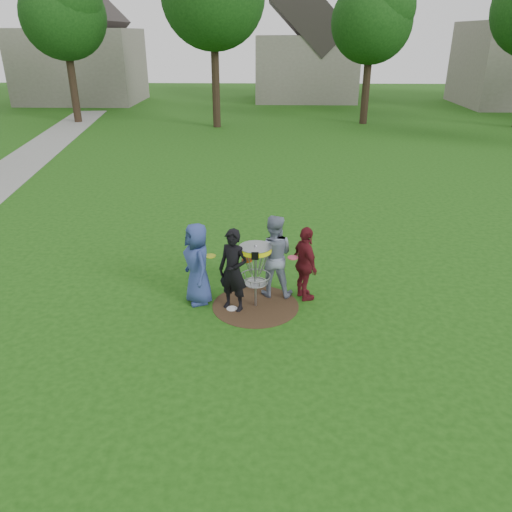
{
  "coord_description": "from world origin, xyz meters",
  "views": [
    {
      "loc": [
        0.29,
        -9.04,
        5.19
      ],
      "look_at": [
        0.0,
        0.3,
        1.0
      ],
      "focal_mm": 35.0,
      "sensor_mm": 36.0,
      "label": 1
    }
  ],
  "objects_px": {
    "player_black": "(233,270)",
    "player_maroon": "(305,264)",
    "player_blue": "(197,264)",
    "disc_golf_basket": "(256,261)",
    "player_grey": "(273,256)"
  },
  "relations": [
    {
      "from": "player_grey",
      "to": "player_black",
      "type": "bearing_deg",
      "value": 43.71
    },
    {
      "from": "player_blue",
      "to": "player_black",
      "type": "bearing_deg",
      "value": 42.82
    },
    {
      "from": "player_black",
      "to": "player_maroon",
      "type": "bearing_deg",
      "value": 43.71
    },
    {
      "from": "player_blue",
      "to": "disc_golf_basket",
      "type": "xyz_separation_m",
      "value": [
        1.2,
        -0.16,
        0.15
      ]
    },
    {
      "from": "player_grey",
      "to": "player_maroon",
      "type": "bearing_deg",
      "value": 169.83
    },
    {
      "from": "player_blue",
      "to": "disc_golf_basket",
      "type": "height_order",
      "value": "player_blue"
    },
    {
      "from": "disc_golf_basket",
      "to": "player_maroon",
      "type": "bearing_deg",
      "value": 19.3
    },
    {
      "from": "player_black",
      "to": "player_grey",
      "type": "bearing_deg",
      "value": 65.06
    },
    {
      "from": "disc_golf_basket",
      "to": "player_grey",
      "type": "bearing_deg",
      "value": 56.61
    },
    {
      "from": "player_black",
      "to": "disc_golf_basket",
      "type": "height_order",
      "value": "player_black"
    },
    {
      "from": "player_grey",
      "to": "disc_golf_basket",
      "type": "xyz_separation_m",
      "value": [
        -0.35,
        -0.53,
        0.12
      ]
    },
    {
      "from": "player_black",
      "to": "player_maroon",
      "type": "relative_size",
      "value": 1.07
    },
    {
      "from": "player_black",
      "to": "player_maroon",
      "type": "height_order",
      "value": "player_black"
    },
    {
      "from": "player_black",
      "to": "disc_golf_basket",
      "type": "distance_m",
      "value": 0.48
    },
    {
      "from": "player_grey",
      "to": "player_blue",
      "type": "bearing_deg",
      "value": 17.96
    }
  ]
}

